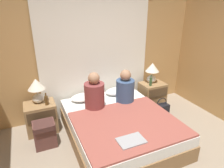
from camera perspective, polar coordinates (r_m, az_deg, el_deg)
wall_back at (r=3.97m, az=-4.78°, el=8.95°), size 4.34×0.06×2.50m
curtain_panel at (r=3.93m, az=-4.44°, el=7.77°), size 2.41×0.03×2.37m
bed at (r=3.44m, az=2.04°, el=-12.07°), size 1.60×1.97×0.43m
nightstand_left at (r=3.79m, az=-19.56°, el=-8.97°), size 0.52×0.42×0.54m
nightstand_right at (r=4.51m, az=11.40°, el=-2.96°), size 0.52×0.42×0.54m
lamp_left at (r=3.62m, az=-20.73°, el=-1.12°), size 0.29×0.29×0.44m
lamp_right at (r=4.37m, az=11.40°, el=3.77°), size 0.29×0.29×0.44m
pillow_left at (r=3.83m, az=-7.81°, el=-3.73°), size 0.53×0.33×0.12m
pillow_right at (r=4.06m, az=1.78°, el=-2.00°), size 0.53×0.33×0.12m
blanket_on_bed at (r=3.10m, az=4.46°, el=-11.21°), size 1.54×1.33×0.03m
person_left_in_bed at (r=3.44m, az=-5.05°, el=-2.81°), size 0.35×0.35×0.66m
person_right_in_bed at (r=3.66m, az=3.78°, el=-1.42°), size 0.34×0.34×0.62m
beer_bottle_on_left_stand at (r=3.57m, az=-18.22°, el=-4.41°), size 0.06×0.06×0.22m
beer_bottle_on_right_stand at (r=4.25m, az=11.01°, el=0.71°), size 0.06×0.06×0.23m
laptop_on_bed at (r=2.74m, az=5.48°, el=-15.79°), size 0.36×0.25×0.02m
backpack_on_floor at (r=3.42m, az=-18.68°, el=-13.10°), size 0.33×0.29×0.43m
handbag_on_floor at (r=4.29m, az=13.87°, el=-6.90°), size 0.32×0.16×0.36m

